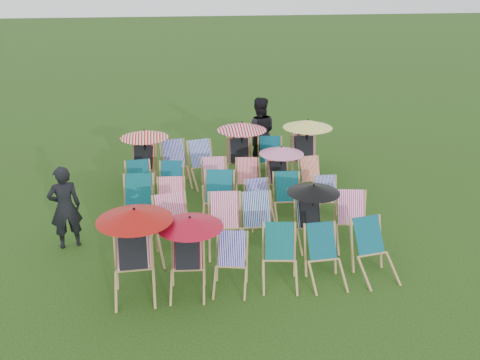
{
  "coord_description": "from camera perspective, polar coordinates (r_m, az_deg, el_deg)",
  "views": [
    {
      "loc": [
        -1.29,
        -9.78,
        4.91
      ],
      "look_at": [
        0.11,
        0.16,
        0.9
      ],
      "focal_mm": 40.0,
      "sensor_mm": 36.0,
      "label": 1
    }
  ],
  "objects": [
    {
      "name": "deckchair_25",
      "position": [
        12.92,
        -6.87,
        1.66
      ],
      "size": [
        0.79,
        1.0,
        1.0
      ],
      "rotation": [
        0.0,
        0.0,
        0.15
      ],
      "color": "#AA864F",
      "rests_on": "ground"
    },
    {
      "name": "deckchair_6",
      "position": [
        9.78,
        -11.03,
        -6.0
      ],
      "size": [
        0.56,
        0.78,
        0.83
      ],
      "rotation": [
        0.0,
        0.0,
        0.01
      ],
      "color": "#AA864F",
      "rests_on": "ground"
    },
    {
      "name": "deckchair_7",
      "position": [
        9.74,
        -6.97,
        -5.22
      ],
      "size": [
        0.84,
        1.05,
        1.03
      ],
      "rotation": [
        0.0,
        0.0,
        0.18
      ],
      "color": "#AA864F",
      "rests_on": "ground"
    },
    {
      "name": "deckchair_29",
      "position": [
        13.28,
        6.98,
        3.41
      ],
      "size": [
        1.22,
        1.29,
        1.44
      ],
      "rotation": [
        0.0,
        0.0,
        -0.13
      ],
      "color": "#AA864F",
      "rests_on": "ground"
    },
    {
      "name": "deckchair_11",
      "position": [
        10.23,
        11.9,
        -4.39
      ],
      "size": [
        0.78,
        0.97,
        0.96
      ],
      "rotation": [
        0.0,
        0.0,
        -0.18
      ],
      "color": "#AA864F",
      "rests_on": "ground"
    },
    {
      "name": "deckchair_3",
      "position": [
        8.9,
        4.28,
        -8.29
      ],
      "size": [
        0.73,
        0.92,
        0.92
      ],
      "rotation": [
        0.0,
        0.0,
        -0.15
      ],
      "color": "#AA864F",
      "rests_on": "ground"
    },
    {
      "name": "deckchair_22",
      "position": [
        12.02,
        4.31,
        0.84
      ],
      "size": [
        1.0,
        1.04,
        1.18
      ],
      "rotation": [
        0.0,
        0.0,
        0.04
      ],
      "color": "#AA864F",
      "rests_on": "ground"
    },
    {
      "name": "deckchair_27",
      "position": [
        13.03,
        0.02,
        3.18
      ],
      "size": [
        1.2,
        1.27,
        1.42
      ],
      "rotation": [
        0.0,
        0.0,
        -0.1
      ],
      "color": "#AA864F",
      "rests_on": "ground"
    },
    {
      "name": "deckchair_20",
      "position": [
        11.85,
        -2.69,
        -0.27
      ],
      "size": [
        0.65,
        0.88,
        0.93
      ],
      "rotation": [
        0.0,
        0.0,
        -0.04
      ],
      "color": "#AA864F",
      "rests_on": "ground"
    },
    {
      "name": "deckchair_16",
      "position": [
        11.04,
        5.21,
        -2.06
      ],
      "size": [
        0.67,
        0.89,
        0.93
      ],
      "rotation": [
        0.0,
        0.0,
        -0.07
      ],
      "color": "#AA864F",
      "rests_on": "ground"
    },
    {
      "name": "deckchair_15",
      "position": [
        10.87,
        2.18,
        -2.6
      ],
      "size": [
        0.63,
        0.83,
        0.85
      ],
      "rotation": [
        0.0,
        0.0,
        0.09
      ],
      "color": "#AA864F",
      "rests_on": "ground"
    },
    {
      "name": "deckchair_14",
      "position": [
        10.84,
        -2.34,
        -2.21
      ],
      "size": [
        0.83,
        1.04,
        1.01
      ],
      "rotation": [
        0.0,
        0.0,
        -0.19
      ],
      "color": "#AA864F",
      "rests_on": "ground"
    },
    {
      "name": "deckchair_0",
      "position": [
        8.64,
        -11.25,
        -7.44
      ],
      "size": [
        1.2,
        1.26,
        1.43
      ],
      "rotation": [
        0.0,
        0.0,
        0.03
      ],
      "color": "#AA864F",
      "rests_on": "ground"
    },
    {
      "name": "deckchair_13",
      "position": [
        10.82,
        -7.41,
        -2.69
      ],
      "size": [
        0.68,
        0.9,
        0.92
      ],
      "rotation": [
        0.0,
        0.0,
        -0.08
      ],
      "color": "#AA864F",
      "rests_on": "ground"
    },
    {
      "name": "person_left",
      "position": [
        10.34,
        -18.17,
        -2.78
      ],
      "size": [
        0.67,
        0.54,
        1.6
      ],
      "primitive_type": "imported",
      "rotation": [
        0.0,
        0.0,
        3.45
      ],
      "color": "black",
      "rests_on": "ground"
    },
    {
      "name": "deckchair_21",
      "position": [
        12.0,
        0.84,
        -0.12
      ],
      "size": [
        0.66,
        0.86,
        0.87
      ],
      "rotation": [
        0.0,
        0.0,
        -0.11
      ],
      "color": "#AA864F",
      "rests_on": "ground"
    },
    {
      "name": "deckchair_5",
      "position": [
        9.33,
        14.22,
        -7.4
      ],
      "size": [
        0.74,
        0.94,
        0.93
      ],
      "rotation": [
        0.0,
        0.0,
        0.16
      ],
      "color": "#AA864F",
      "rests_on": "ground"
    },
    {
      "name": "deckchair_12",
      "position": [
        10.85,
        -10.86,
        -2.6
      ],
      "size": [
        0.72,
        0.97,
        1.0
      ],
      "rotation": [
        0.0,
        0.0,
        -0.07
      ],
      "color": "#AA864F",
      "rests_on": "ground"
    },
    {
      "name": "deckchair_18",
      "position": [
        11.91,
        -10.65,
        -0.57
      ],
      "size": [
        0.69,
        0.9,
        0.92
      ],
      "rotation": [
        0.0,
        0.0,
        0.11
      ],
      "color": "#AA864F",
      "rests_on": "ground"
    },
    {
      "name": "deckchair_10",
      "position": [
        10.08,
        7.64,
        -3.64
      ],
      "size": [
        0.99,
        1.02,
        1.17
      ],
      "rotation": [
        0.0,
        0.0,
        -0.0
      ],
      "color": "#AA864F",
      "rests_on": "ground"
    },
    {
      "name": "deckchair_9",
      "position": [
        9.9,
        1.97,
        -4.77
      ],
      "size": [
        0.66,
        0.91,
        0.97
      ],
      "rotation": [
        0.0,
        0.0,
        -0.02
      ],
      "color": "#AA864F",
      "rests_on": "ground"
    },
    {
      "name": "deckchair_23",
      "position": [
        12.32,
        7.8,
        0.18
      ],
      "size": [
        0.63,
        0.82,
        0.83
      ],
      "rotation": [
        0.0,
        0.0,
        0.1
      ],
      "color": "#AA864F",
      "rests_on": "ground"
    },
    {
      "name": "deckchair_4",
      "position": [
        9.03,
        9.12,
        -8.14
      ],
      "size": [
        0.63,
        0.85,
        0.9
      ],
      "rotation": [
        0.0,
        0.0,
        0.04
      ],
      "color": "#AA864F",
      "rests_on": "ground"
    },
    {
      "name": "deckchair_19",
      "position": [
        11.82,
        -7.45,
        -0.6
      ],
      "size": [
        0.7,
        0.89,
        0.89
      ],
      "rotation": [
        0.0,
        0.0,
        -0.15
      ],
      "color": "#AA864F",
      "rests_on": "ground"
    },
    {
      "name": "deckchair_24",
      "position": [
        12.89,
        -10.3,
        2.4
      ],
      "size": [
        1.13,
        1.21,
        1.35
      ],
      "rotation": [
        0.0,
        0.0,
        -0.16
      ],
      "color": "#AA864F",
      "rests_on": "ground"
    },
    {
      "name": "deckchair_8",
      "position": [
        9.84,
        -1.6,
        -4.87
      ],
      "size": [
        0.73,
        0.97,
        1.0
      ],
      "rotation": [
        0.0,
        0.0,
        -0.08
      ],
      "color": "#AA864F",
      "rests_on": "ground"
    },
    {
      "name": "ground",
      "position": [
        11.02,
        -0.46,
        -4.69
      ],
      "size": [
        100.0,
        100.0,
        0.0
      ],
      "primitive_type": "plane",
      "color": "black",
      "rests_on": "ground"
    },
    {
      "name": "deckchair_1",
      "position": [
        8.63,
        -5.55,
        -7.82
      ],
      "size": [
        1.06,
        1.11,
        1.25
      ],
      "rotation": [
        0.0,
        0.0,
        -0.09
      ],
      "color": "#AA864F",
      "rests_on": "ground"
    },
    {
      "name": "deckchair_17",
      "position": [
        11.21,
        9.39,
        -2.14
      ],
      "size": [
        0.57,
        0.78,
        0.84
      ],
      "rotation": [
        0.0,
        0.0,
        -0.02
      ],
      "color": "#AA864F",
      "rests_on": "ground"
    },
    {
      "name": "deckchair_26",
      "position": [
        12.88,
        -3.87,
        1.68
      ],
      "size": [
        0.83,
        1.02,
        0.99
      ],
      "rotation": [
        0.0,
        0.0,
        0.2
      ],
      "color": "#AA864F",
      "rests_on": "ground"
    },
    {
      "name": "person_rear",
      "position": [
        13.78,
        2.02,
        5.01
      ],
      "size": [
        0.99,
        0.81,
        1.87
      ],
      "primitive_type": "imported",
      "rotation": [
        0.0,
        0.0,
        3.02
      ],
      "color": "black",
      "rests_on": "ground"
    },
    {
      "name": "deckchair_28",
      "position": [
        13.14,
        3.34,
        2.11
      ],
      "size": [
        0.74,
        0.96,
        0.99
      ],
      "rotation": [
        0.0,
        0.0,
        -0.1
      ],
      "color": "#AA864F",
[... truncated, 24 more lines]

